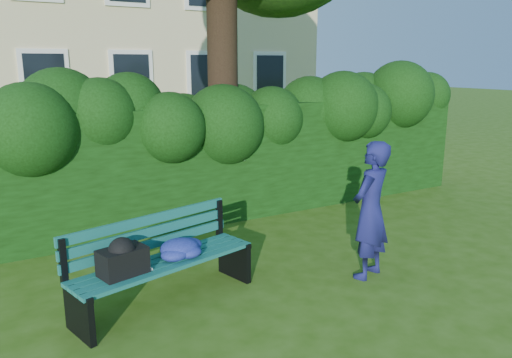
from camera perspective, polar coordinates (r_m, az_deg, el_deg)
ground at (r=6.32m, az=2.78°, el=-9.50°), size 80.00×80.00×0.00m
hedge at (r=7.92m, az=-5.84°, el=1.93°), size 10.00×1.00×1.80m
park_bench at (r=5.21m, az=-11.10°, el=-8.81°), size 2.04×1.01×0.89m
man_reading at (r=5.82m, az=12.95°, el=-3.51°), size 0.68×0.56×1.59m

